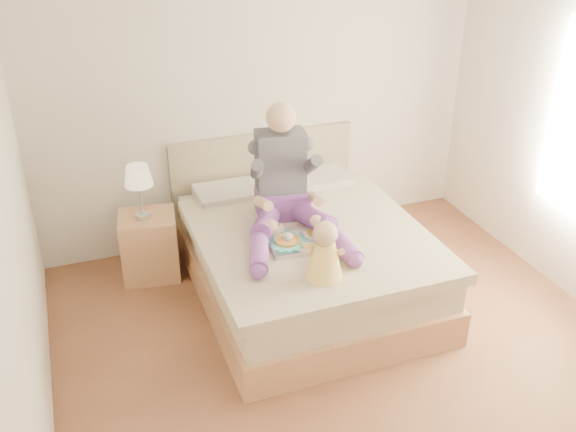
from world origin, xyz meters
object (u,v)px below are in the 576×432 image
object	(u,v)px
tray	(300,239)
adult	(286,190)
baby	(324,254)
nightstand	(150,246)
bed	(302,253)

from	to	relation	value
tray	adult	bearing A→B (deg)	93.31
tray	baby	world-z (taller)	baby
nightstand	adult	xyz separation A→B (m)	(1.01, -0.57, 0.61)
nightstand	baby	size ratio (longest dim) A/B	1.34
nightstand	tray	distance (m)	1.40
tray	baby	size ratio (longest dim) A/B	1.23
nightstand	adult	bearing A→B (deg)	-21.00
adult	tray	distance (m)	0.43
adult	baby	xyz separation A→B (m)	(-0.02, -0.81, -0.11)
adult	baby	size ratio (longest dim) A/B	2.85
bed	adult	bearing A→B (deg)	161.75
baby	tray	bearing A→B (deg)	113.16
bed	nightstand	world-z (taller)	bed
bed	tray	distance (m)	0.47
bed	baby	size ratio (longest dim) A/B	5.21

